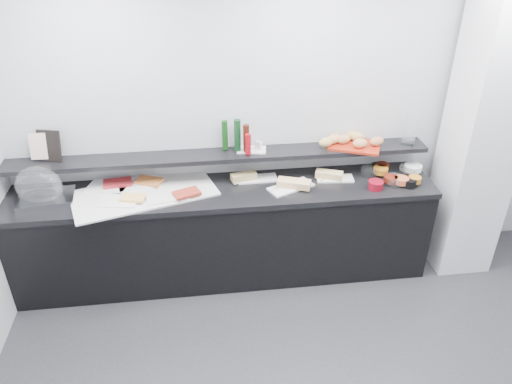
{
  "coord_description": "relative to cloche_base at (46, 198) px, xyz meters",
  "views": [
    {
      "loc": [
        -0.88,
        -1.95,
        3.03
      ],
      "look_at": [
        -0.45,
        1.45,
        1.0
      ],
      "focal_mm": 35.0,
      "sensor_mm": 36.0,
      "label": 1
    }
  ],
  "objects": [
    {
      "name": "back_wall",
      "position": [
        2.14,
        0.3,
        0.43
      ],
      "size": [
        5.0,
        0.02,
        2.7
      ],
      "primitive_type": "cube",
      "color": "#BABDC2",
      "rests_on": "ground"
    },
    {
      "name": "column",
      "position": [
        3.64,
        -0.05,
        0.43
      ],
      "size": [
        0.5,
        0.5,
        2.7
      ],
      "primitive_type": "cube",
      "color": "white",
      "rests_on": "ground"
    },
    {
      "name": "buffet_cabinet",
      "position": [
        1.44,
        0.0,
        -0.5
      ],
      "size": [
        3.6,
        0.6,
        0.85
      ],
      "primitive_type": "cube",
      "color": "black",
      "rests_on": "ground"
    },
    {
      "name": "counter_top",
      "position": [
        1.44,
        0.0,
        -0.05
      ],
      "size": [
        3.62,
        0.62,
        0.05
      ],
      "primitive_type": "cube",
      "color": "black",
      "rests_on": "buffet_cabinet"
    },
    {
      "name": "wall_shelf",
      "position": [
        1.44,
        0.18,
        0.21
      ],
      "size": [
        3.6,
        0.25,
        0.04
      ],
      "primitive_type": "cube",
      "color": "black",
      "rests_on": "back_wall"
    },
    {
      "name": "cloche_base",
      "position": [
        0.0,
        0.0,
        0.0
      ],
      "size": [
        0.47,
        0.34,
        0.04
      ],
      "primitive_type": "cube",
      "rotation": [
        0.0,
        0.0,
        0.1
      ],
      "color": "silver",
      "rests_on": "counter_top"
    },
    {
      "name": "cloche_dome",
      "position": [
        -0.04,
        0.02,
        0.11
      ],
      "size": [
        0.42,
        0.32,
        0.34
      ],
      "primitive_type": "ellipsoid",
      "rotation": [
        0.0,
        0.0,
        -0.18
      ],
      "color": "white",
      "rests_on": "cloche_base"
    },
    {
      "name": "linen_runner",
      "position": [
        0.78,
        0.0,
        -0.01
      ],
      "size": [
        1.27,
        0.86,
        0.01
      ],
      "primitive_type": "cube",
      "rotation": [
        0.0,
        0.0,
        0.29
      ],
      "color": "silver",
      "rests_on": "counter_top"
    },
    {
      "name": "platter_meat_a",
      "position": [
        0.47,
        0.13,
        0.0
      ],
      "size": [
        0.38,
        0.31,
        0.01
      ],
      "primitive_type": "cube",
      "rotation": [
        0.0,
        0.0,
        -0.3
      ],
      "color": "white",
      "rests_on": "linen_runner"
    },
    {
      "name": "food_meat_a",
      "position": [
        0.55,
        0.15,
        0.02
      ],
      "size": [
        0.25,
        0.18,
        0.02
      ],
      "primitive_type": "cube",
      "rotation": [
        0.0,
        0.0,
        0.12
      ],
      "color": "maroon",
      "rests_on": "platter_meat_a"
    },
    {
      "name": "platter_salmon",
      "position": [
        0.73,
        0.15,
        0.0
      ],
      "size": [
        0.38,
        0.29,
        0.01
      ],
      "primitive_type": "cube",
      "rotation": [
        0.0,
        0.0,
        0.2
      ],
      "color": "white",
      "rests_on": "linen_runner"
    },
    {
      "name": "food_salmon",
      "position": [
        0.82,
        0.15,
        0.02
      ],
      "size": [
        0.26,
        0.22,
        0.02
      ],
      "primitive_type": "cube",
      "rotation": [
        0.0,
        0.0,
        -0.41
      ],
      "color": "#CA6729",
      "rests_on": "platter_salmon"
    },
    {
      "name": "platter_cheese",
      "position": [
        0.58,
        -0.12,
        0.0
      ],
      "size": [
        0.34,
        0.25,
        0.01
      ],
      "primitive_type": "cube",
      "rotation": [
        0.0,
        0.0,
        -0.14
      ],
      "color": "white",
      "rests_on": "linen_runner"
    },
    {
      "name": "food_cheese",
      "position": [
        0.71,
        -0.12,
        0.02
      ],
      "size": [
        0.21,
        0.16,
        0.02
      ],
      "primitive_type": "cube",
      "rotation": [
        0.0,
        0.0,
        -0.24
      ],
      "color": "#FAC761",
      "rests_on": "platter_cheese"
    },
    {
      "name": "platter_meat_b",
      "position": [
        0.97,
        -0.08,
        0.0
      ],
      "size": [
        0.37,
        0.29,
        0.01
      ],
      "primitive_type": "cube",
      "rotation": [
        0.0,
        0.0,
        0.22
      ],
      "color": "white",
      "rests_on": "linen_runner"
    },
    {
      "name": "food_meat_b",
      "position": [
        1.14,
        -0.1,
        0.02
      ],
      "size": [
        0.25,
        0.2,
        0.02
      ],
      "primitive_type": "cube",
      "rotation": [
        0.0,
        0.0,
        0.38
      ],
      "color": "maroon",
      "rests_on": "platter_meat_b"
    },
    {
      "name": "sandwich_plate_left",
      "position": [
        1.75,
        0.13,
        -0.01
      ],
      "size": [
        0.35,
        0.16,
        0.01
      ],
      "primitive_type": "cube",
      "rotation": [
        0.0,
        0.0,
        0.02
      ],
      "color": "white",
      "rests_on": "counter_top"
    },
    {
      "name": "sandwich_food_left",
      "position": [
        1.63,
        0.12,
        0.02
      ],
      "size": [
        0.23,
        0.13,
        0.06
      ],
      "primitive_type": "cube",
      "rotation": [
        0.0,
        0.0,
        0.22
      ],
      "color": "tan",
      "rests_on": "sandwich_plate_left"
    },
    {
      "name": "tongs_left",
      "position": [
        1.6,
        0.07,
        -0.0
      ],
      "size": [
        0.14,
        0.09,
        0.01
      ],
      "primitive_type": "cylinder",
      "rotation": [
        0.0,
        1.57,
        0.55
      ],
      "color": "silver",
      "rests_on": "sandwich_plate_left"
    },
    {
      "name": "sandwich_plate_mid",
      "position": [
        2.01,
        -0.05,
        -0.01
      ],
      "size": [
        0.42,
        0.31,
        0.01
      ],
      "primitive_type": "cube",
      "rotation": [
        0.0,
        0.0,
        0.43
      ],
      "color": "white",
      "rests_on": "counter_top"
    },
    {
      "name": "sandwich_food_mid",
      "position": [
        2.04,
        -0.06,
        0.02
      ],
      "size": [
        0.3,
        0.2,
        0.06
      ],
      "primitive_type": "cube",
      "rotation": [
        0.0,
        0.0,
        -0.35
      ],
      "color": "tan",
      "rests_on": "sandwich_plate_mid"
    },
    {
      "name": "tongs_mid",
      "position": [
        1.92,
        -0.07,
        -0.0
      ],
      "size": [
        0.16,
        0.05,
        0.01
      ],
      "primitive_type": "cylinder",
      "rotation": [
        0.0,
        1.57,
        0.25
      ],
      "color": "silver",
      "rests_on": "sandwich_plate_mid"
    },
    {
      "name": "sandwich_plate_right",
      "position": [
        2.42,
        0.05,
        -0.01
      ],
      "size": [
        0.33,
        0.17,
        0.01
      ],
      "primitive_type": "cube",
      "rotation": [
        0.0,
        0.0,
        -0.09
      ],
      "color": "white",
      "rests_on": "counter_top"
    },
    {
      "name": "sandwich_food_right",
      "position": [
        2.37,
        0.06,
        0.02
      ],
      "size": [
        0.25,
        0.17,
        0.06
      ],
      "primitive_type": "cube",
      "rotation": [
        0.0,
        0.0,
        -0.4
      ],
      "color": "#DBB873",
      "rests_on": "sandwich_plate_right"
    },
    {
      "name": "tongs_right",
      "position": [
        2.34,
        0.04,
        -0.0
      ],
      "size": [
        0.14,
        0.09,
        0.01
      ],
      "primitive_type": "cylinder",
      "rotation": [
        0.0,
        1.57,
        0.52
      ],
      "color": "silver",
      "rests_on": "sandwich_plate_right"
    },
    {
      "name": "bowl_glass_fruit",
      "position": [
        2.74,
        0.09,
        0.02
      ],
      "size": [
        0.17,
        0.17,
        0.07
      ],
      "primitive_type": "cylinder",
      "rotation": [
        0.0,
        0.0,
        0.16
      ],
      "color": "silver",
      "rests_on": "counter_top"
    },
    {
      "name": "fill_glass_fruit",
      "position": [
        2.84,
        0.08,
        0.03
      ],
      "size": [
        0.15,
        0.15,
        0.05
      ],
      "primitive_type": "cylinder",
      "rotation": [
        0.0,
        0.0,
        0.21
      ],
      "color": "#C6771B",
      "rests_on": "bowl_glass_fruit"
    },
    {
      "name": "bowl_black_jam",
      "position": [
        2.84,
        0.14,
        0.02
      ],
      "size": [
        0.14,
        0.14,
        0.07
      ],
      "primitive_type": "cylinder",
      "rotation": [
        0.0,
        0.0,
        0.11
      ],
      "color": "black",
      "rests_on": "counter_top"
    },
    {
      "name": "fill_black_jam",
      "position": [
        2.89,
        0.15,
        0.03
      ],
      "size": [
        0.13,
        0.13,
        0.05
      ],
      "primitive_type": "cylinder",
      "rotation": [
        0.0,
        0.0,
        -0.12
      ],
      "color": "#5A180C",
      "rests_on": "bowl_black_jam"
    },
    {
      "name": "bowl_glass_cream",
      "position": [
        3.09,
        0.07,
        0.02
      ],
      "size": [
        0.17,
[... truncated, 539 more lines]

